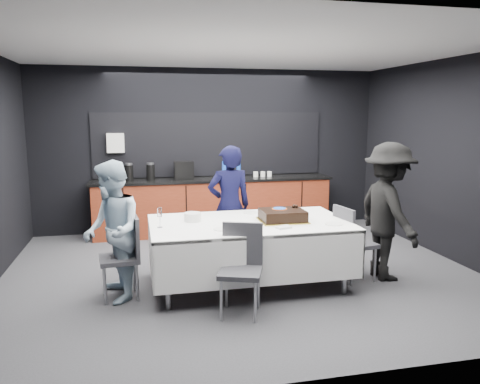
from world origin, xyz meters
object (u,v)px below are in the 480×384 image
at_px(cake_assembly, 283,215).
at_px(chair_right, 351,238).
at_px(plate_stack, 193,217).
at_px(person_left, 112,231).
at_px(chair_left, 126,251).
at_px(champagne_flute, 160,214).
at_px(chair_near, 241,262).
at_px(party_table, 249,233).
at_px(person_center, 229,206).
at_px(person_right, 388,212).

distance_m(cake_assembly, chair_right, 0.91).
xyz_separation_m(plate_stack, person_left, (-0.91, -0.27, -0.06)).
bearing_deg(chair_left, champagne_flute, 0.05).
relative_size(cake_assembly, chair_near, 0.60).
relative_size(party_table, champagne_flute, 10.36).
relative_size(champagne_flute, person_center, 0.14).
height_order(cake_assembly, plate_stack, cake_assembly).
xyz_separation_m(chair_near, person_right, (1.99, 0.59, 0.31)).
distance_m(party_table, chair_left, 1.43).
xyz_separation_m(party_table, chair_left, (-1.42, -0.07, -0.11)).
xyz_separation_m(party_table, chair_right, (1.25, -0.12, -0.11)).
bearing_deg(chair_right, chair_near, -157.93).
bearing_deg(party_table, chair_near, -109.74).
height_order(chair_left, person_right, person_right).
height_order(champagne_flute, chair_right, champagne_flute).
height_order(chair_right, person_right, person_right).
distance_m(party_table, plate_stack, 0.70).
xyz_separation_m(plate_stack, champagne_flute, (-0.40, -0.23, 0.11)).
bearing_deg(chair_left, person_center, 33.10).
height_order(party_table, cake_assembly, cake_assembly).
distance_m(champagne_flute, chair_near, 1.10).
height_order(plate_stack, person_center, person_center).
relative_size(person_left, person_right, 0.91).
relative_size(cake_assembly, person_center, 0.34).
xyz_separation_m(champagne_flute, chair_left, (-0.38, -0.00, -0.40)).
xyz_separation_m(cake_assembly, person_right, (1.33, -0.08, 0.00)).
bearing_deg(chair_near, person_right, 16.52).
xyz_separation_m(plate_stack, person_right, (2.37, -0.31, 0.02)).
height_order(party_table, person_center, person_center).
xyz_separation_m(chair_right, person_center, (-1.33, 0.93, 0.28)).
bearing_deg(plate_stack, person_center, 48.29).
bearing_deg(person_right, champagne_flute, 87.15).
xyz_separation_m(plate_stack, chair_left, (-0.77, -0.23, -0.30)).
bearing_deg(chair_near, chair_right, 22.07).
bearing_deg(party_table, chair_right, -5.39).
relative_size(chair_right, person_right, 0.54).
height_order(cake_assembly, chair_near, cake_assembly).
bearing_deg(party_table, person_left, -176.17).
distance_m(champagne_flute, person_right, 2.77).
xyz_separation_m(chair_left, person_center, (1.34, 0.88, 0.28)).
bearing_deg(person_center, cake_assembly, 113.83).
xyz_separation_m(chair_left, chair_right, (2.67, -0.05, 0.00)).
bearing_deg(person_left, chair_right, 78.83).
relative_size(cake_assembly, chair_left, 0.60).
distance_m(champagne_flute, person_center, 1.31).
relative_size(chair_right, person_center, 0.57).
xyz_separation_m(cake_assembly, chair_left, (-1.81, -0.01, -0.31)).
height_order(person_center, person_right, person_right).
height_order(chair_right, chair_near, same).
height_order(chair_left, person_left, person_left).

